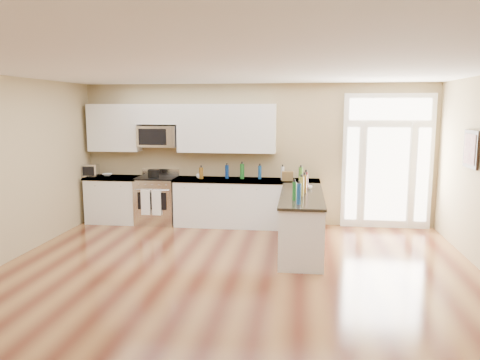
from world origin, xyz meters
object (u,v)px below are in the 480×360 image
at_px(kitchen_range, 157,200).
at_px(peninsula_cabinet, 301,224).
at_px(stockpot, 153,173).
at_px(toaster_oven, 91,170).

bearing_deg(kitchen_range, peninsula_cabinet, -26.53).
height_order(peninsula_cabinet, kitchen_range, kitchen_range).
height_order(kitchen_range, stockpot, stockpot).
distance_m(stockpot, toaster_oven, 1.33).
bearing_deg(kitchen_range, toaster_oven, -179.19).
bearing_deg(stockpot, toaster_oven, 177.88).
bearing_deg(kitchen_range, stockpot, -120.09).
height_order(peninsula_cabinet, stockpot, stockpot).
relative_size(kitchen_range, toaster_oven, 3.70).
xyz_separation_m(kitchen_range, stockpot, (-0.04, -0.07, 0.56)).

